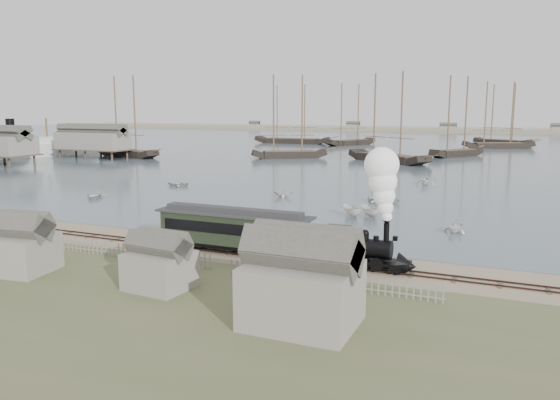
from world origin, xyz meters
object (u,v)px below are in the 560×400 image
at_px(passenger_coach, 233,228).
at_px(locomotive, 378,217).
at_px(steamship, 11,138).
at_px(beached_dinghy, 171,236).

bearing_deg(passenger_coach, locomotive, -0.00).
xyz_separation_m(passenger_coach, steamship, (-91.18, 56.18, 2.69)).
distance_m(passenger_coach, beached_dinghy, 7.96).
bearing_deg(steamship, beached_dinghy, -107.28).
xyz_separation_m(locomotive, steamship, (-103.30, 56.18, 0.72)).
height_order(locomotive, passenger_coach, locomotive).
relative_size(locomotive, beached_dinghy, 2.38).
height_order(locomotive, steamship, steamship).
distance_m(beached_dinghy, steamship, 99.80).
distance_m(locomotive, steamship, 117.59).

